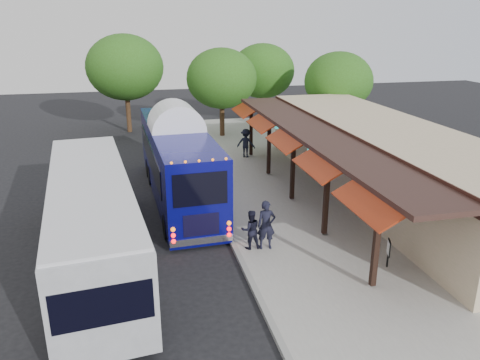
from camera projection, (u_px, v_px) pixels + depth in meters
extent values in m
plane|color=black|center=(233.00, 248.00, 18.14)|extent=(90.00, 90.00, 0.00)
cube|color=#9E9B93|center=(315.00, 199.00, 22.87)|extent=(10.00, 40.00, 0.15)
cube|color=gray|center=(216.00, 208.00, 21.82)|extent=(0.20, 40.00, 0.16)
cube|color=tan|center=(384.00, 161.00, 23.06)|extent=(5.00, 20.00, 3.60)
cube|color=black|center=(338.00, 134.00, 22.03)|extent=(0.06, 20.00, 0.60)
cube|color=#331E19|center=(317.00, 133.00, 21.77)|extent=(2.60, 20.00, 0.18)
cube|color=black|center=(377.00, 241.00, 14.67)|extent=(0.18, 0.18, 3.16)
cube|color=maroon|center=(368.00, 202.00, 14.15)|extent=(1.00, 3.20, 0.57)
cube|color=black|center=(326.00, 197.00, 18.36)|extent=(0.18, 0.18, 3.16)
cube|color=maroon|center=(318.00, 165.00, 17.84)|extent=(1.00, 3.20, 0.57)
cube|color=black|center=(293.00, 167.00, 22.05)|extent=(0.18, 0.18, 3.16)
cube|color=maroon|center=(285.00, 140.00, 21.52)|extent=(1.00, 3.20, 0.57)
cube|color=black|center=(269.00, 146.00, 25.74)|extent=(0.18, 0.18, 3.16)
cube|color=maroon|center=(262.00, 122.00, 25.21)|extent=(1.00, 3.20, 0.57)
cube|color=black|center=(251.00, 130.00, 29.43)|extent=(0.18, 0.18, 3.16)
cube|color=maroon|center=(245.00, 109.00, 28.90)|extent=(1.00, 3.20, 0.57)
sphere|color=teal|center=(362.00, 187.00, 16.26)|extent=(0.26, 0.26, 0.26)
sphere|color=teal|center=(310.00, 150.00, 20.87)|extent=(0.26, 0.26, 0.26)
sphere|color=teal|center=(277.00, 127.00, 25.48)|extent=(0.26, 0.26, 0.26)
cube|color=#080864|center=(178.00, 159.00, 22.65)|extent=(3.01, 11.85, 3.09)
cube|color=#080864|center=(179.00, 192.00, 23.19)|extent=(2.95, 11.73, 0.34)
ellipsoid|color=white|center=(176.00, 129.00, 22.16)|extent=(3.00, 11.62, 0.55)
cube|color=black|center=(193.00, 190.00, 17.05)|extent=(2.05, 0.12, 1.27)
cube|color=silver|center=(195.00, 241.00, 17.79)|extent=(2.45, 0.28, 0.27)
sphere|color=#FF0C0C|center=(166.00, 239.00, 17.40)|extent=(0.18, 0.18, 0.18)
sphere|color=#FF0C0C|center=(223.00, 233.00, 17.86)|extent=(0.18, 0.18, 0.18)
cylinder|color=black|center=(162.00, 227.00, 18.77)|extent=(0.34, 1.03, 1.02)
cylinder|color=black|center=(218.00, 222.00, 19.25)|extent=(0.34, 1.03, 1.02)
cylinder|color=black|center=(152.00, 167.00, 26.35)|extent=(0.34, 1.03, 1.02)
cylinder|color=black|center=(192.00, 165.00, 26.83)|extent=(0.34, 1.03, 1.02)
cube|color=#979A9F|center=(93.00, 218.00, 16.46)|extent=(3.91, 12.36, 2.80)
cube|color=black|center=(52.00, 215.00, 16.10)|extent=(1.12, 10.28, 1.06)
cube|color=black|center=(131.00, 208.00, 16.67)|extent=(1.12, 10.28, 1.06)
cube|color=silver|center=(88.00, 179.00, 15.99)|extent=(3.84, 12.12, 0.11)
cylinder|color=black|center=(40.00, 326.00, 12.69)|extent=(0.40, 1.04, 1.01)
cylinder|color=black|center=(132.00, 314.00, 13.21)|extent=(0.40, 1.04, 1.01)
cylinder|color=black|center=(72.00, 214.00, 19.97)|extent=(0.40, 1.04, 1.01)
cylinder|color=black|center=(130.00, 210.00, 20.49)|extent=(0.40, 1.04, 1.01)
imported|color=black|center=(266.00, 225.00, 17.51)|extent=(0.73, 0.52, 1.89)
imported|color=black|center=(251.00, 230.00, 17.56)|extent=(0.75, 0.58, 1.54)
imported|color=black|center=(210.00, 157.00, 26.14)|extent=(1.14, 0.50, 1.91)
imported|color=black|center=(246.00, 143.00, 29.41)|extent=(1.34, 1.15, 1.81)
cube|color=black|center=(388.00, 254.00, 16.27)|extent=(0.07, 0.07, 1.02)
cube|color=black|center=(389.00, 248.00, 16.19)|extent=(0.20, 0.45, 0.56)
cube|color=white|center=(388.00, 248.00, 16.19)|extent=(0.15, 0.37, 0.47)
cylinder|color=#382314|center=(222.00, 118.00, 34.85)|extent=(0.36, 0.36, 2.97)
ellipsoid|color=#2B5715|center=(222.00, 78.00, 33.91)|extent=(5.13, 5.13, 4.36)
cylinder|color=#382314|center=(262.00, 107.00, 39.17)|extent=(0.36, 0.36, 3.01)
ellipsoid|color=#2B5715|center=(263.00, 71.00, 38.22)|extent=(5.20, 5.20, 4.42)
cylinder|color=#382314|center=(336.00, 119.00, 34.66)|extent=(0.36, 0.36, 2.85)
ellipsoid|color=#2B5715|center=(338.00, 81.00, 33.75)|extent=(4.93, 4.93, 4.19)
cylinder|color=#382314|center=(128.00, 110.00, 36.57)|extent=(0.36, 0.36, 3.38)
ellipsoid|color=#2B5715|center=(125.00, 67.00, 35.50)|extent=(5.84, 5.84, 4.97)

